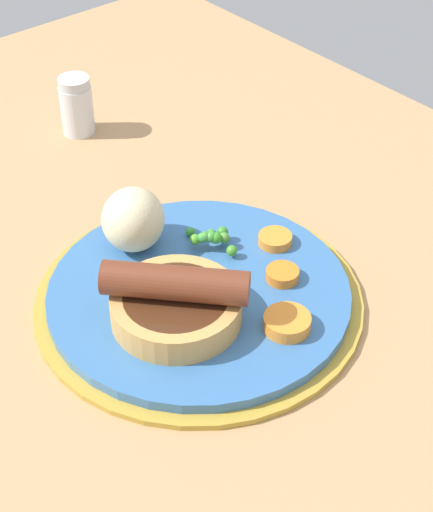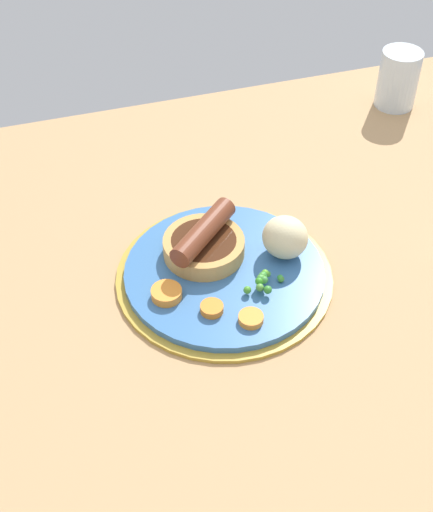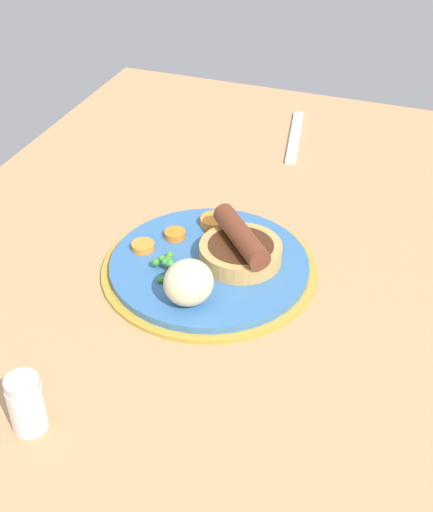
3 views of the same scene
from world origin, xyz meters
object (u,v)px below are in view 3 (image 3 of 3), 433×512
at_px(carrot_slice_1, 175,234).
at_px(fork, 295,136).
at_px(dinner_plate, 209,267).
at_px(pea_pile, 167,263).
at_px(carrot_slice_0, 214,221).
at_px(potato_chunk_0, 189,283).
at_px(sausage_pudding, 241,247).
at_px(salt_shaker, 26,404).
at_px(carrot_slice_2, 143,246).

distance_m(carrot_slice_1, fork, 0.35).
height_order(dinner_plate, pea_pile, pea_pile).
bearing_deg(carrot_slice_0, potato_chunk_0, 10.03).
bearing_deg(potato_chunk_0, sausage_pudding, 163.04).
xyz_separation_m(potato_chunk_0, carrot_slice_1, (-0.11, -0.06, -0.02)).
bearing_deg(salt_shaker, potato_chunk_0, 159.28).
bearing_deg(carrot_slice_1, potato_chunk_0, 29.81).
bearing_deg(pea_pile, dinner_plate, 130.20).
distance_m(sausage_pudding, pea_pile, 0.09).
xyz_separation_m(carrot_slice_0, carrot_slice_1, (0.04, -0.04, -0.00)).
relative_size(sausage_pudding, carrot_slice_2, 3.50).
bearing_deg(pea_pile, carrot_slice_1, -165.01).
distance_m(carrot_slice_1, salt_shaker, 0.32).
bearing_deg(sausage_pudding, carrot_slice_0, 1.23).
relative_size(pea_pile, carrot_slice_2, 1.87).
relative_size(dinner_plate, salt_shaker, 4.29).
distance_m(sausage_pudding, carrot_slice_0, 0.08).
relative_size(dinner_plate, fork, 1.45).
height_order(carrot_slice_1, salt_shaker, salt_shaker).
bearing_deg(sausage_pudding, potato_chunk_0, 120.66).
height_order(pea_pile, carrot_slice_2, pea_pile).
height_order(sausage_pudding, potato_chunk_0, potato_chunk_0).
xyz_separation_m(dinner_plate, potato_chunk_0, (0.08, 0.01, 0.04)).
xyz_separation_m(carrot_slice_0, carrot_slice_2, (0.08, -0.06, -0.00)).
bearing_deg(pea_pile, salt_shaker, -7.29).
height_order(potato_chunk_0, carrot_slice_0, potato_chunk_0).
height_order(sausage_pudding, carrot_slice_1, sausage_pudding).
relative_size(fork, salt_shaker, 2.95).
bearing_deg(pea_pile, sausage_pudding, 124.64).
bearing_deg(carrot_slice_2, potato_chunk_0, 50.66).
bearing_deg(dinner_plate, sausage_pudding, 116.94).
relative_size(dinner_plate, potato_chunk_0, 4.67).
height_order(dinner_plate, carrot_slice_1, carrot_slice_1).
height_order(carrot_slice_2, salt_shaker, salt_shaker).
distance_m(dinner_plate, carrot_slice_1, 0.07).
xyz_separation_m(sausage_pudding, pea_pile, (0.05, -0.07, -0.01)).
bearing_deg(fork, carrot_slice_0, -15.77).
height_order(fork, salt_shaker, salt_shaker).
relative_size(sausage_pudding, fork, 0.55).
bearing_deg(carrot_slice_0, salt_shaker, -7.95).
bearing_deg(dinner_plate, fork, 179.29).
bearing_deg(carrot_slice_1, carrot_slice_0, 139.67).
xyz_separation_m(potato_chunk_0, salt_shaker, (0.21, -0.08, -0.01)).
bearing_deg(carrot_slice_0, pea_pile, -9.41).
height_order(potato_chunk_0, carrot_slice_1, potato_chunk_0).
distance_m(carrot_slice_1, carrot_slice_2, 0.05).
bearing_deg(fork, pea_pile, -16.94).
height_order(pea_pile, carrot_slice_1, pea_pile).
bearing_deg(carrot_slice_2, carrot_slice_1, 143.91).
height_order(dinner_plate, sausage_pudding, sausage_pudding).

